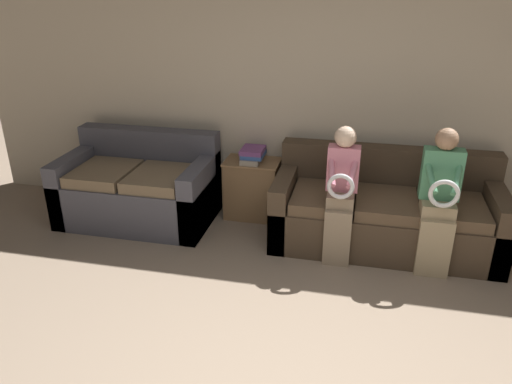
{
  "coord_description": "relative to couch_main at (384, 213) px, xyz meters",
  "views": [
    {
      "loc": [
        0.25,
        -1.9,
        2.35
      ],
      "look_at": [
        -0.57,
        1.76,
        0.7
      ],
      "focal_mm": 35.0,
      "sensor_mm": 36.0,
      "label": 1
    }
  ],
  "objects": [
    {
      "name": "wall_back",
      "position": [
        -0.5,
        0.52,
        0.97
      ],
      "size": [
        7.75,
        0.06,
        2.55
      ],
      "color": "beige",
      "rests_on": "ground_plane"
    },
    {
      "name": "book_stack",
      "position": [
        -1.33,
        0.28,
        0.37
      ],
      "size": [
        0.23,
        0.31,
        0.14
      ],
      "color": "gray",
      "rests_on": "side_shelf"
    },
    {
      "name": "couch_side",
      "position": [
        -2.45,
        -0.02,
        0.02
      ],
      "size": [
        1.51,
        0.91,
        0.87
      ],
      "color": "#4C4C56",
      "rests_on": "ground_plane"
    },
    {
      "name": "child_right_seated",
      "position": [
        0.4,
        -0.37,
        0.37
      ],
      "size": [
        0.33,
        0.38,
        1.23
      ],
      "color": "tan",
      "rests_on": "ground_plane"
    },
    {
      "name": "child_left_seated",
      "position": [
        -0.4,
        -0.37,
        0.36
      ],
      "size": [
        0.28,
        0.38,
        1.2
      ],
      "color": "gray",
      "rests_on": "ground_plane"
    },
    {
      "name": "couch_main",
      "position": [
        0.0,
        0.0,
        0.0
      ],
      "size": [
        2.04,
        0.9,
        0.85
      ],
      "color": "#473828",
      "rests_on": "ground_plane"
    },
    {
      "name": "side_shelf",
      "position": [
        -1.33,
        0.28,
        0.01
      ],
      "size": [
        0.56,
        0.38,
        0.61
      ],
      "color": "olive",
      "rests_on": "ground_plane"
    }
  ]
}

